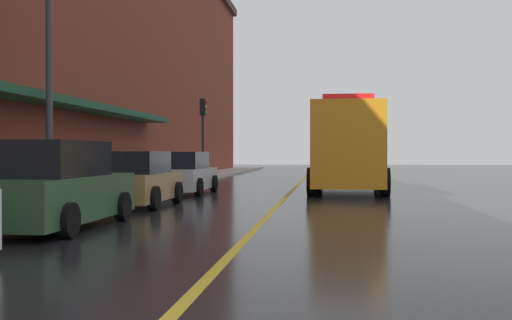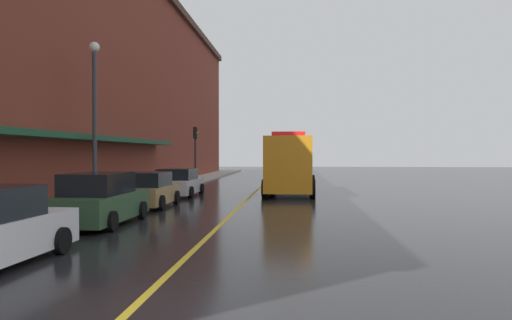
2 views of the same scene
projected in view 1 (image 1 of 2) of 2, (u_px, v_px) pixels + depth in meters
The scene contains 11 objects.
ground_plane at pixel (295, 187), 28.16m from camera, with size 112.00×112.00×0.00m, color black.
sidewalk_left at pixel (158, 185), 28.86m from camera, with size 2.40×70.00×0.15m, color #ADA8A0.
lane_center_stripe at pixel (295, 187), 28.16m from camera, with size 0.16×70.00×0.01m, color gold.
parked_car_1 at pixel (52, 188), 12.70m from camera, with size 2.10×4.80×1.74m.
parked_car_2 at pixel (135, 180), 18.08m from camera, with size 2.04×4.13×1.55m.
parked_car_3 at pixel (181, 174), 23.66m from camera, with size 2.18×4.38×1.55m.
utility_truck at pixel (348, 148), 25.04m from camera, with size 3.05×8.16×3.55m.
parking_meter_0 at pixel (13, 174), 13.82m from camera, with size 0.14×0.18×1.33m.
parking_meter_1 at pixel (147, 165), 24.05m from camera, with size 0.14×0.18×1.33m.
street_lamp_left at pixel (49, 44), 16.96m from camera, with size 0.44×0.44×6.94m.
traffic_light_near at pixel (203, 123), 34.49m from camera, with size 0.38×0.36×4.30m.
Camera 1 is at (1.43, -3.16, 1.50)m, focal length 44.81 mm.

